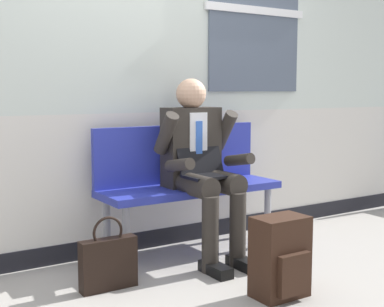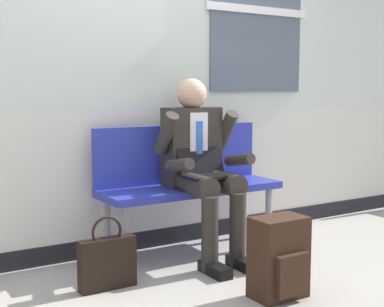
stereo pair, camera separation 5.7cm
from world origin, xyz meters
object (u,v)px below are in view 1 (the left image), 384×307
Objects in this scene: bench_with_person at (186,177)px; backpack at (281,258)px; person_seated at (201,163)px; handbag at (108,262)px.

backpack is (-0.01, -1.03, -0.32)m from bench_with_person.
person_seated is 2.70× the size of backpack.
bench_with_person is at bearing 90.00° from person_seated.
person_seated is (-0.00, -0.20, 0.12)m from bench_with_person.
person_seated reaches higher than bench_with_person.
person_seated is 0.94m from backpack.
person_seated is 2.84× the size of handbag.
bench_with_person is 1.07m from backpack.
handbag is (-0.78, -0.40, -0.38)m from bench_with_person.
backpack is at bearing -39.14° from handbag.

